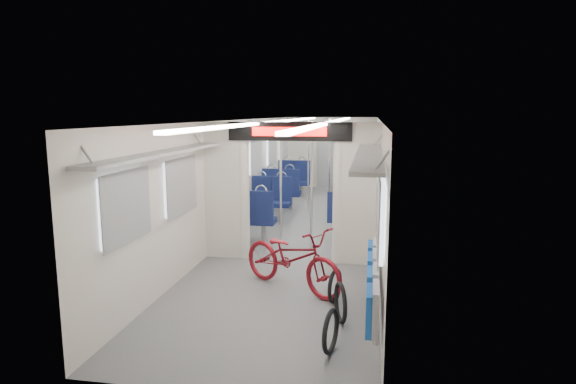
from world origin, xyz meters
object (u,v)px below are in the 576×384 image
Objects in this scene: stanchion_near_left at (281,186)px; stanchion_far_right at (329,168)px; stanchion_near_right at (311,187)px; flip_bench at (373,281)px; seat_bay_far_right at (357,181)px; seat_bay_near_right at (352,206)px; bicycle at (292,257)px; seat_bay_near_left at (262,204)px; bike_hoop_b at (340,305)px; seat_bay_far_left at (288,182)px; bike_hoop_c at (335,288)px; stanchion_far_left at (308,166)px; bike_hoop_a at (331,334)px.

stanchion_far_right is (0.61, 2.94, 0.00)m from stanchion_near_left.
stanchion_near_right is (0.56, -0.06, 0.00)m from stanchion_near_left.
flip_bench is 0.93× the size of seat_bay_far_right.
stanchion_far_right is (-0.61, 1.32, 0.63)m from seat_bay_near_right.
bicycle is 1.57m from flip_bench.
seat_bay_near_right is (1.87, 0.34, -0.03)m from seat_bay_near_left.
stanchion_near_right is (-0.71, 2.92, 0.93)m from bike_hoop_b.
seat_bay_far_left is (-1.87, 2.90, 0.05)m from seat_bay_near_right.
bike_hoop_c is at bearing -63.97° from stanchion_near_left.
seat_bay_far_left is 1.03× the size of seat_bay_far_right.
stanchion_far_left is (0.71, -1.16, 0.58)m from seat_bay_far_left.
bike_hoop_c is at bearing -75.45° from stanchion_near_right.
stanchion_near_right reaches higher than bike_hoop_c.
seat_bay_near_left is (-1.19, 3.28, 0.09)m from bicycle.
bike_hoop_b is at bearing -79.16° from stanchion_far_left.
stanchion_far_right reaches higher than seat_bay_near_left.
seat_bay_far_left is 2.11m from stanchion_far_right.
flip_bench is at bearing -62.27° from stanchion_near_left.
seat_bay_near_left is 0.94× the size of stanchion_near_left.
bicycle is at bearing 148.50° from bike_hoop_c.
stanchion_far_right is at bearing 52.79° from seat_bay_near_left.
seat_bay_far_left reaches higher than flip_bench.
bike_hoop_a is at bearing -125.18° from bicycle.
seat_bay_far_left is at bearing 104.74° from bike_hoop_c.
stanchion_far_right is at bearing 89.05° from stanchion_near_right.
flip_bench is 0.91× the size of stanchion_near_left.
flip_bench is 6.17m from stanchion_far_right.
bicycle is 3.69× the size of bike_hoop_a.
stanchion_far_left is at bearing -58.50° from seat_bay_far_left.
seat_bay_near_left reaches higher than seat_bay_near_right.
flip_bench is 0.90× the size of seat_bay_far_left.
flip_bench is 3.29m from stanchion_near_right.
bicycle is 6.97m from seat_bay_far_right.
bicycle is 0.81× the size of seat_bay_near_left.
bike_hoop_a is at bearing -84.76° from stanchion_far_right.
bike_hoop_a is 0.74m from bike_hoop_b.
stanchion_near_left is (0.65, -1.28, 0.60)m from seat_bay_near_left.
bike_hoop_a is (-0.41, -0.61, -0.37)m from flip_bench.
stanchion_far_left reaches higher than bike_hoop_b.
stanchion_near_left is 3.01m from stanchion_far_right.
stanchion_far_left reaches higher than seat_bay_far_right.
seat_bay_near_right is (-0.42, 4.73, -0.06)m from flip_bench.
flip_bench is (1.10, -1.11, 0.12)m from bicycle.
bicycle reaches higher than bike_hoop_b.
stanchion_near_left is (-1.63, 3.11, 0.57)m from flip_bench.
flip_bench is 0.52m from bike_hoop_b.
stanchion_far_left is at bearing 103.69° from flip_bench.
seat_bay_far_left is (-2.29, 7.64, -0.01)m from flip_bench.
bike_hoop_b is 0.22× the size of stanchion_far_right.
stanchion_near_left reaches higher than bike_hoop_c.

